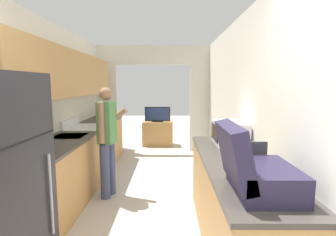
{
  "coord_description": "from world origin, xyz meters",
  "views": [
    {
      "loc": [
        0.39,
        -1.17,
        1.61
      ],
      "look_at": [
        0.36,
        3.42,
        1.01
      ],
      "focal_mm": 28.0,
      "sensor_mm": 36.0,
      "label": 1
    }
  ],
  "objects_px": {
    "range_oven": "(88,152)",
    "television": "(158,114)",
    "tv_cabinet": "(158,133)",
    "person": "(107,139)",
    "suitcase": "(253,170)",
    "knife": "(99,122)",
    "microwave": "(230,133)",
    "book_stack": "(237,158)"
  },
  "relations": [
    {
      "from": "range_oven",
      "to": "television",
      "type": "height_order",
      "value": "range_oven"
    },
    {
      "from": "knife",
      "to": "television",
      "type": "bearing_deg",
      "value": 28.06
    },
    {
      "from": "range_oven",
      "to": "suitcase",
      "type": "bearing_deg",
      "value": -53.92
    },
    {
      "from": "tv_cabinet",
      "to": "television",
      "type": "distance_m",
      "value": 0.51
    },
    {
      "from": "person",
      "to": "knife",
      "type": "distance_m",
      "value": 1.4
    },
    {
      "from": "person",
      "to": "television",
      "type": "bearing_deg",
      "value": 4.63
    },
    {
      "from": "suitcase",
      "to": "television",
      "type": "distance_m",
      "value": 5.11
    },
    {
      "from": "microwave",
      "to": "television",
      "type": "relative_size",
      "value": 0.8
    },
    {
      "from": "range_oven",
      "to": "television",
      "type": "bearing_deg",
      "value": 65.13
    },
    {
      "from": "microwave",
      "to": "book_stack",
      "type": "bearing_deg",
      "value": -97.12
    },
    {
      "from": "range_oven",
      "to": "suitcase",
      "type": "distance_m",
      "value": 3.38
    },
    {
      "from": "microwave",
      "to": "book_stack",
      "type": "height_order",
      "value": "microwave"
    },
    {
      "from": "microwave",
      "to": "suitcase",
      "type": "bearing_deg",
      "value": -96.72
    },
    {
      "from": "range_oven",
      "to": "knife",
      "type": "xyz_separation_m",
      "value": [
        0.06,
        0.55,
        0.44
      ]
    },
    {
      "from": "range_oven",
      "to": "television",
      "type": "distance_m",
      "value": 2.61
    },
    {
      "from": "book_stack",
      "to": "tv_cabinet",
      "type": "bearing_deg",
      "value": 102.37
    },
    {
      "from": "person",
      "to": "tv_cabinet",
      "type": "distance_m",
      "value": 3.25
    },
    {
      "from": "book_stack",
      "to": "person",
      "type": "bearing_deg",
      "value": 141.95
    },
    {
      "from": "television",
      "to": "suitcase",
      "type": "bearing_deg",
      "value": -80.15
    },
    {
      "from": "range_oven",
      "to": "television",
      "type": "xyz_separation_m",
      "value": [
        1.09,
        2.34,
        0.37
      ]
    },
    {
      "from": "person",
      "to": "book_stack",
      "type": "xyz_separation_m",
      "value": [
        1.52,
        -1.19,
        0.08
      ]
    },
    {
      "from": "book_stack",
      "to": "suitcase",
      "type": "bearing_deg",
      "value": -96.32
    },
    {
      "from": "book_stack",
      "to": "television",
      "type": "distance_m",
      "value": 4.41
    },
    {
      "from": "book_stack",
      "to": "tv_cabinet",
      "type": "xyz_separation_m",
      "value": [
        -0.95,
        4.35,
        -0.6
      ]
    },
    {
      "from": "range_oven",
      "to": "microwave",
      "type": "distance_m",
      "value": 2.53
    },
    {
      "from": "person",
      "to": "book_stack",
      "type": "bearing_deg",
      "value": -113.08
    },
    {
      "from": "range_oven",
      "to": "suitcase",
      "type": "height_order",
      "value": "suitcase"
    },
    {
      "from": "person",
      "to": "range_oven",
      "type": "bearing_deg",
      "value": 48.74
    },
    {
      "from": "person",
      "to": "tv_cabinet",
      "type": "xyz_separation_m",
      "value": [
        0.57,
        3.16,
        -0.52
      ]
    },
    {
      "from": "book_stack",
      "to": "tv_cabinet",
      "type": "distance_m",
      "value": 4.49
    },
    {
      "from": "microwave",
      "to": "tv_cabinet",
      "type": "distance_m",
      "value": 3.84
    },
    {
      "from": "suitcase",
      "to": "microwave",
      "type": "bearing_deg",
      "value": 83.28
    },
    {
      "from": "person",
      "to": "television",
      "type": "xyz_separation_m",
      "value": [
        0.57,
        3.12,
        -0.01
      ]
    },
    {
      "from": "suitcase",
      "to": "knife",
      "type": "distance_m",
      "value": 3.76
    },
    {
      "from": "range_oven",
      "to": "tv_cabinet",
      "type": "bearing_deg",
      "value": 65.52
    },
    {
      "from": "suitcase",
      "to": "television",
      "type": "xyz_separation_m",
      "value": [
        -0.87,
        5.03,
        -0.22
      ]
    },
    {
      "from": "range_oven",
      "to": "tv_cabinet",
      "type": "height_order",
      "value": "range_oven"
    },
    {
      "from": "suitcase",
      "to": "book_stack",
      "type": "bearing_deg",
      "value": 83.68
    },
    {
      "from": "person",
      "to": "suitcase",
      "type": "xyz_separation_m",
      "value": [
        1.44,
        -1.92,
        0.21
      ]
    },
    {
      "from": "television",
      "to": "person",
      "type": "bearing_deg",
      "value": -100.34
    },
    {
      "from": "person",
      "to": "microwave",
      "type": "xyz_separation_m",
      "value": [
        1.61,
        -0.47,
        0.19
      ]
    },
    {
      "from": "person",
      "to": "suitcase",
      "type": "bearing_deg",
      "value": -128.05
    }
  ]
}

